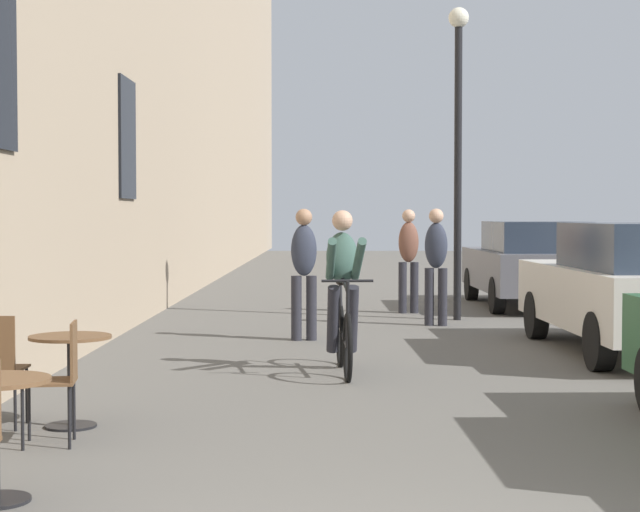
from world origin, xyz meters
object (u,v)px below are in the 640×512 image
(cafe_table_mid, at_px, (70,361))
(cyclist_on_bicycle, at_px, (343,295))
(pedestrian_mid, at_px, (436,260))
(street_lamp, at_px, (458,122))
(parked_car_third, at_px, (530,263))
(pedestrian_far, at_px, (409,255))
(parked_car_second, at_px, (637,286))
(pedestrian_near, at_px, (304,266))
(cafe_chair_mid_toward_street, at_px, (59,374))

(cafe_table_mid, xyz_separation_m, cyclist_on_bicycle, (2.17, 2.94, 0.29))
(cafe_table_mid, height_order, pedestrian_mid, pedestrian_mid)
(street_lamp, height_order, parked_car_third, street_lamp)
(cafe_table_mid, relative_size, pedestrian_far, 0.41)
(cyclist_on_bicycle, bearing_deg, pedestrian_mid, 72.55)
(parked_car_second, height_order, parked_car_third, parked_car_second)
(parked_car_second, bearing_deg, pedestrian_far, 114.09)
(pedestrian_mid, relative_size, street_lamp, 0.36)
(cyclist_on_bicycle, bearing_deg, pedestrian_near, 99.95)
(cafe_table_mid, height_order, pedestrian_near, pedestrian_near)
(cafe_chair_mid_toward_street, height_order, pedestrian_far, pedestrian_far)
(cafe_table_mid, relative_size, street_lamp, 0.15)
(cyclist_on_bicycle, xyz_separation_m, parked_car_third, (3.45, 7.77, -0.01))
(cyclist_on_bicycle, height_order, parked_car_second, cyclist_on_bicycle)
(cafe_table_mid, relative_size, parked_car_third, 0.17)
(cyclist_on_bicycle, distance_m, parked_car_second, 3.78)
(pedestrian_mid, bearing_deg, cafe_chair_mid_toward_street, -113.43)
(cafe_table_mid, relative_size, parked_car_second, 0.16)
(street_lamp, bearing_deg, parked_car_third, 55.55)
(pedestrian_far, bearing_deg, pedestrian_near, -113.43)
(parked_car_second, bearing_deg, cyclist_on_bicycle, -158.13)
(pedestrian_far, height_order, parked_car_second, pedestrian_far)
(pedestrian_mid, xyz_separation_m, parked_car_third, (2.01, 3.17, -0.19))
(cafe_chair_mid_toward_street, height_order, pedestrian_near, pedestrian_near)
(pedestrian_near, xyz_separation_m, parked_car_second, (3.99, -1.34, -0.17))
(cafe_chair_mid_toward_street, distance_m, pedestrian_mid, 8.91)
(cafe_chair_mid_toward_street, bearing_deg, street_lamp, 66.30)
(pedestrian_near, relative_size, street_lamp, 0.36)
(pedestrian_near, bearing_deg, cafe_table_mid, -106.50)
(pedestrian_far, height_order, street_lamp, street_lamp)
(parked_car_third, bearing_deg, pedestrian_far, -152.68)
(pedestrian_near, relative_size, parked_car_third, 0.40)
(cafe_chair_mid_toward_street, height_order, parked_car_second, parked_car_second)
(cafe_table_mid, relative_size, pedestrian_near, 0.41)
(pedestrian_far, distance_m, parked_car_third, 2.56)
(cafe_table_mid, bearing_deg, street_lamp, 64.33)
(pedestrian_near, bearing_deg, parked_car_second, -18.59)
(cafe_chair_mid_toward_street, xyz_separation_m, parked_car_third, (5.55, 11.34, 0.28))
(cafe_table_mid, height_order, street_lamp, street_lamp)
(cafe_chair_mid_toward_street, xyz_separation_m, pedestrian_far, (3.28, 10.17, 0.47))
(parked_car_second, bearing_deg, cafe_chair_mid_toward_street, -138.41)
(pedestrian_near, bearing_deg, parked_car_third, 51.91)
(pedestrian_near, height_order, pedestrian_far, pedestrian_far)
(pedestrian_mid, height_order, parked_car_third, pedestrian_mid)
(cafe_table_mid, distance_m, pedestrian_near, 5.95)
(street_lamp, bearing_deg, parked_car_second, -68.04)
(pedestrian_far, xyz_separation_m, street_lamp, (0.69, -1.13, 2.12))
(cafe_chair_mid_toward_street, xyz_separation_m, parked_car_second, (5.60, 4.97, 0.29))
(cafe_chair_mid_toward_street, height_order, street_lamp, street_lamp)
(pedestrian_far, distance_m, parked_car_second, 5.69)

